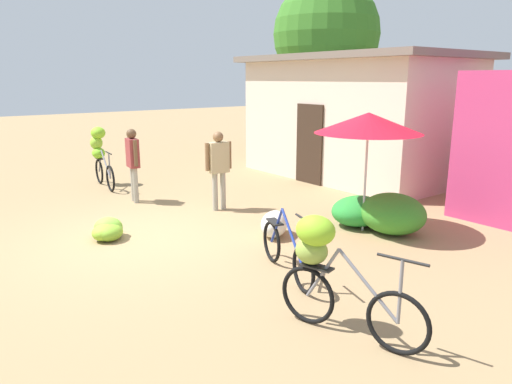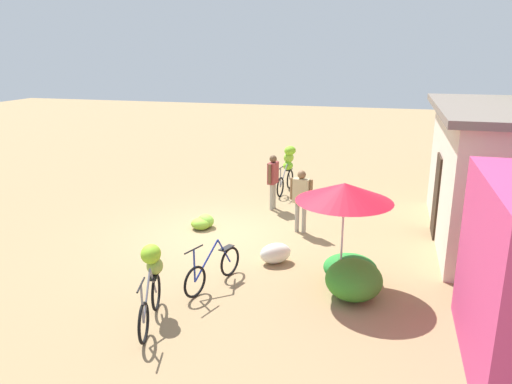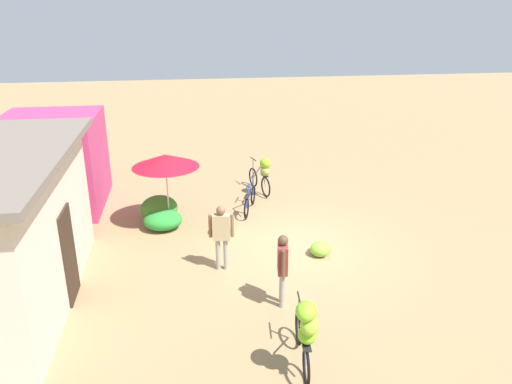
{
  "view_description": "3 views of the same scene",
  "coord_description": "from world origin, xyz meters",
  "px_view_note": "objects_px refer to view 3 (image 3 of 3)",
  "views": [
    {
      "loc": [
        7.13,
        -3.18,
        2.64
      ],
      "look_at": [
        1.13,
        1.42,
        0.81
      ],
      "focal_mm": 33.23,
      "sensor_mm": 36.0,
      "label": 1
    },
    {
      "loc": [
        10.73,
        3.92,
        4.41
      ],
      "look_at": [
        -0.0,
        0.97,
        1.19
      ],
      "focal_mm": 34.34,
      "sensor_mm": 36.0,
      "label": 2
    },
    {
      "loc": [
        -11.13,
        2.61,
        5.93
      ],
      "look_at": [
        1.12,
        0.85,
        1.17
      ],
      "focal_mm": 35.03,
      "sensor_mm": 36.0,
      "label": 3
    }
  ],
  "objects_px": {
    "shop_pink": "(53,163)",
    "bicycle_near_pile": "(250,200)",
    "banana_pile_on_ground": "(320,249)",
    "person_bystander": "(283,263)",
    "market_umbrella": "(165,161)",
    "produce_sack": "(223,225)",
    "bicycle_leftmost": "(306,329)",
    "bicycle_center_loaded": "(263,172)",
    "person_vendor": "(221,231)"
  },
  "relations": [
    {
      "from": "bicycle_near_pile",
      "to": "produce_sack",
      "type": "height_order",
      "value": "bicycle_near_pile"
    },
    {
      "from": "market_umbrella",
      "to": "bicycle_near_pile",
      "type": "xyz_separation_m",
      "value": [
        0.67,
        -2.38,
        -1.55
      ]
    },
    {
      "from": "market_umbrella",
      "to": "bicycle_leftmost",
      "type": "bearing_deg",
      "value": -159.59
    },
    {
      "from": "bicycle_near_pile",
      "to": "banana_pile_on_ground",
      "type": "relative_size",
      "value": 2.05
    },
    {
      "from": "bicycle_center_loaded",
      "to": "person_bystander",
      "type": "height_order",
      "value": "person_bystander"
    },
    {
      "from": "bicycle_near_pile",
      "to": "person_vendor",
      "type": "bearing_deg",
      "value": 161.83
    },
    {
      "from": "banana_pile_on_ground",
      "to": "produce_sack",
      "type": "distance_m",
      "value": 2.8
    },
    {
      "from": "person_bystander",
      "to": "bicycle_center_loaded",
      "type": "bearing_deg",
      "value": -5.36
    },
    {
      "from": "produce_sack",
      "to": "person_bystander",
      "type": "height_order",
      "value": "person_bystander"
    },
    {
      "from": "person_vendor",
      "to": "person_bystander",
      "type": "relative_size",
      "value": 1.01
    },
    {
      "from": "person_bystander",
      "to": "market_umbrella",
      "type": "bearing_deg",
      "value": 28.85
    },
    {
      "from": "bicycle_leftmost",
      "to": "shop_pink",
      "type": "bearing_deg",
      "value": 34.72
    },
    {
      "from": "bicycle_near_pile",
      "to": "person_bystander",
      "type": "height_order",
      "value": "person_bystander"
    },
    {
      "from": "market_umbrella",
      "to": "person_vendor",
      "type": "relative_size",
      "value": 1.29
    },
    {
      "from": "bicycle_leftmost",
      "to": "bicycle_center_loaded",
      "type": "bearing_deg",
      "value": -4.1
    },
    {
      "from": "bicycle_near_pile",
      "to": "market_umbrella",
      "type": "bearing_deg",
      "value": 105.69
    },
    {
      "from": "person_vendor",
      "to": "market_umbrella",
      "type": "bearing_deg",
      "value": 25.41
    },
    {
      "from": "market_umbrella",
      "to": "produce_sack",
      "type": "height_order",
      "value": "market_umbrella"
    },
    {
      "from": "banana_pile_on_ground",
      "to": "person_bystander",
      "type": "height_order",
      "value": "person_bystander"
    },
    {
      "from": "produce_sack",
      "to": "person_bystander",
      "type": "bearing_deg",
      "value": -165.62
    },
    {
      "from": "bicycle_leftmost",
      "to": "person_bystander",
      "type": "distance_m",
      "value": 2.06
    },
    {
      "from": "market_umbrella",
      "to": "person_vendor",
      "type": "height_order",
      "value": "market_umbrella"
    },
    {
      "from": "shop_pink",
      "to": "bicycle_center_loaded",
      "type": "relative_size",
      "value": 1.98
    },
    {
      "from": "bicycle_leftmost",
      "to": "market_umbrella",
      "type": "bearing_deg",
      "value": 20.41
    },
    {
      "from": "produce_sack",
      "to": "shop_pink",
      "type": "bearing_deg",
      "value": 61.32
    },
    {
      "from": "bicycle_center_loaded",
      "to": "banana_pile_on_ground",
      "type": "xyz_separation_m",
      "value": [
        -4.3,
        -0.77,
        -0.6
      ]
    },
    {
      "from": "bicycle_center_loaded",
      "to": "person_vendor",
      "type": "distance_m",
      "value": 4.99
    },
    {
      "from": "shop_pink",
      "to": "bicycle_near_pile",
      "type": "relative_size",
      "value": 1.96
    },
    {
      "from": "person_vendor",
      "to": "person_bystander",
      "type": "height_order",
      "value": "person_vendor"
    },
    {
      "from": "shop_pink",
      "to": "person_bystander",
      "type": "xyz_separation_m",
      "value": [
        -6.29,
        -5.8,
        -0.41
      ]
    },
    {
      "from": "bicycle_center_loaded",
      "to": "bicycle_leftmost",
      "type": "bearing_deg",
      "value": 175.9
    },
    {
      "from": "bicycle_leftmost",
      "to": "bicycle_near_pile",
      "type": "relative_size",
      "value": 1.02
    },
    {
      "from": "bicycle_near_pile",
      "to": "produce_sack",
      "type": "relative_size",
      "value": 2.34
    },
    {
      "from": "produce_sack",
      "to": "bicycle_center_loaded",
      "type": "bearing_deg",
      "value": -29.39
    },
    {
      "from": "shop_pink",
      "to": "produce_sack",
      "type": "relative_size",
      "value": 4.57
    },
    {
      "from": "bicycle_leftmost",
      "to": "produce_sack",
      "type": "height_order",
      "value": "bicycle_leftmost"
    },
    {
      "from": "bicycle_center_loaded",
      "to": "person_vendor",
      "type": "xyz_separation_m",
      "value": [
        -4.69,
        1.7,
        0.22
      ]
    },
    {
      "from": "bicycle_leftmost",
      "to": "person_vendor",
      "type": "distance_m",
      "value": 3.87
    },
    {
      "from": "bicycle_near_pile",
      "to": "person_vendor",
      "type": "relative_size",
      "value": 1.02
    },
    {
      "from": "person_bystander",
      "to": "shop_pink",
      "type": "bearing_deg",
      "value": 42.65
    },
    {
      "from": "shop_pink",
      "to": "bicycle_near_pile",
      "type": "xyz_separation_m",
      "value": [
        -1.29,
        -5.79,
        -1.04
      ]
    },
    {
      "from": "market_umbrella",
      "to": "bicycle_near_pile",
      "type": "relative_size",
      "value": 1.27
    },
    {
      "from": "bicycle_center_loaded",
      "to": "banana_pile_on_ground",
      "type": "bearing_deg",
      "value": -169.8
    },
    {
      "from": "produce_sack",
      "to": "person_bystander",
      "type": "distance_m",
      "value": 3.82
    },
    {
      "from": "market_umbrella",
      "to": "person_bystander",
      "type": "distance_m",
      "value": 5.03
    },
    {
      "from": "bicycle_near_pile",
      "to": "bicycle_center_loaded",
      "type": "xyz_separation_m",
      "value": [
        1.34,
        -0.6,
        0.41
      ]
    },
    {
      "from": "shop_pink",
      "to": "produce_sack",
      "type": "bearing_deg",
      "value": -118.68
    },
    {
      "from": "shop_pink",
      "to": "bicycle_center_loaded",
      "type": "height_order",
      "value": "shop_pink"
    },
    {
      "from": "shop_pink",
      "to": "person_bystander",
      "type": "relative_size",
      "value": 2.01
    },
    {
      "from": "bicycle_leftmost",
      "to": "person_vendor",
      "type": "xyz_separation_m",
      "value": [
        3.71,
        1.1,
        0.1
      ]
    }
  ]
}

